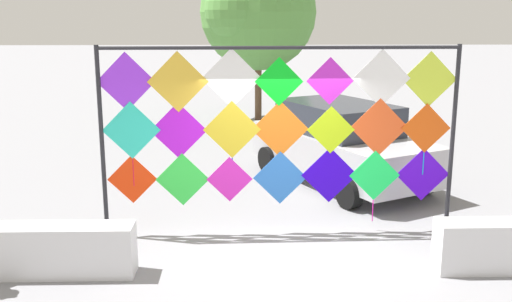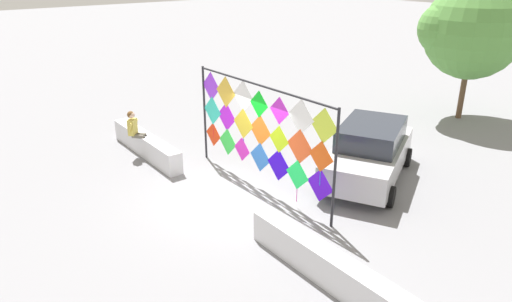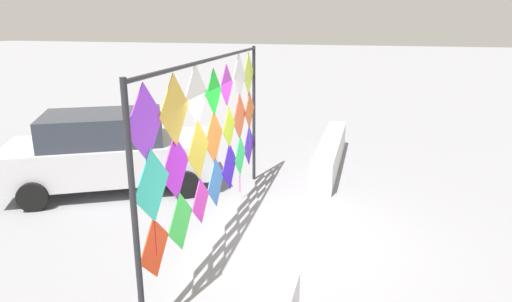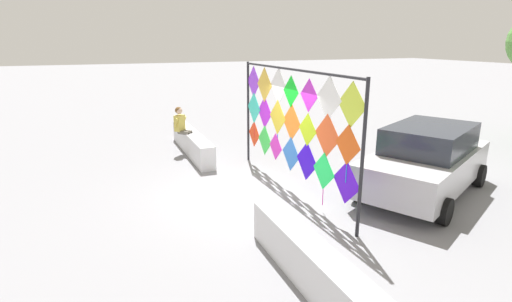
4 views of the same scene
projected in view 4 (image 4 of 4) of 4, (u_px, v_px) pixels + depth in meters
ground at (251, 194)px, 9.76m from camera, size 120.00×120.00×0.00m
plaza_ledge_left at (192, 143)px, 13.20m from camera, size 4.16×0.46×0.71m
plaza_ledge_right at (321, 275)px, 5.76m from camera, size 4.16×0.46×0.71m
kite_display_rack at (291, 117)px, 9.65m from camera, size 5.62×0.21×3.02m
seated_vendor at (183, 126)px, 13.00m from camera, size 0.74×0.72×1.56m
parked_car at (426, 160)px, 9.62m from camera, size 3.64×4.68×1.67m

